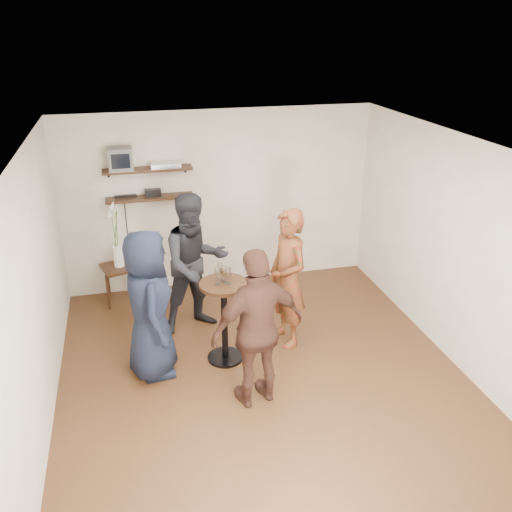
{
  "coord_description": "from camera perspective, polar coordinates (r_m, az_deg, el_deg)",
  "views": [
    {
      "loc": [
        -1.3,
        -4.94,
        3.73
      ],
      "look_at": [
        0.02,
        0.4,
        1.31
      ],
      "focal_mm": 38.0,
      "sensor_mm": 36.0,
      "label": 1
    }
  ],
  "objects": [
    {
      "name": "person_brown",
      "position": [
        5.49,
        0.21,
        -7.68
      ],
      "size": [
        1.09,
        0.65,
        1.73
      ],
      "primitive_type": "imported",
      "rotation": [
        0.0,
        0.0,
        3.37
      ],
      "color": "#3F241B",
      "rests_on": "room"
    },
    {
      "name": "radio",
      "position": [
        7.65,
        -10.8,
        6.55
      ],
      "size": [
        0.22,
        0.1,
        0.1
      ],
      "primitive_type": "cube",
      "color": "black",
      "rests_on": "shelf_lower"
    },
    {
      "name": "wine_glass_fr",
      "position": [
        6.01,
        -2.95,
        -1.78
      ],
      "size": [
        0.07,
        0.07,
        0.2
      ],
      "color": "silver",
      "rests_on": "drinks_table"
    },
    {
      "name": "side_table",
      "position": [
        7.83,
        -14.11,
        -1.63
      ],
      "size": [
        0.58,
        0.58,
        0.56
      ],
      "rotation": [
        0.0,
        0.0,
        0.31
      ],
      "color": "black",
      "rests_on": "room"
    },
    {
      "name": "wine_glass_fl",
      "position": [
        5.99,
        -4.1,
        -1.82
      ],
      "size": [
        0.07,
        0.07,
        0.21
      ],
      "color": "silver",
      "rests_on": "drinks_table"
    },
    {
      "name": "shelf_lower",
      "position": [
        7.67,
        -11.1,
        6.03
      ],
      "size": [
        1.2,
        0.25,
        0.04
      ],
      "primitive_type": "cube",
      "color": "black",
      "rests_on": "room"
    },
    {
      "name": "vase_lilies",
      "position": [
        7.67,
        -14.41,
        1.06
      ],
      "size": [
        0.19,
        0.2,
        0.98
      ],
      "rotation": [
        0.0,
        0.0,
        0.31
      ],
      "color": "white",
      "rests_on": "side_table"
    },
    {
      "name": "room",
      "position": [
        5.66,
        0.75,
        -1.67
      ],
      "size": [
        4.58,
        5.08,
        2.68
      ],
      "color": "#3F2314",
      "rests_on": "ground"
    },
    {
      "name": "wine_glass_br",
      "position": [
        6.04,
        -3.31,
        -1.66
      ],
      "size": [
        0.06,
        0.06,
        0.19
      ],
      "color": "silver",
      "rests_on": "drinks_table"
    },
    {
      "name": "crt_monitor",
      "position": [
        7.51,
        -14.08,
        9.9
      ],
      "size": [
        0.32,
        0.3,
        0.3
      ],
      "primitive_type": "cube",
      "color": "#59595B",
      "rests_on": "shelf_upper"
    },
    {
      "name": "dvd_deck",
      "position": [
        7.56,
        -9.51,
        9.43
      ],
      "size": [
        0.4,
        0.24,
        0.06
      ],
      "primitive_type": "cube",
      "color": "silver",
      "rests_on": "shelf_upper"
    },
    {
      "name": "shelf_upper",
      "position": [
        7.56,
        -11.34,
        8.92
      ],
      "size": [
        1.2,
        0.25,
        0.04
      ],
      "primitive_type": "cube",
      "color": "black",
      "rests_on": "room"
    },
    {
      "name": "drinks_table",
      "position": [
        6.25,
        -3.36,
        -5.8
      ],
      "size": [
        0.55,
        0.55,
        1.01
      ],
      "color": "black",
      "rests_on": "room"
    },
    {
      "name": "wine_glass_bl",
      "position": [
        6.08,
        -3.75,
        -1.42
      ],
      "size": [
        0.07,
        0.07,
        0.2
      ],
      "color": "silver",
      "rests_on": "drinks_table"
    },
    {
      "name": "person_dark",
      "position": [
        6.83,
        -6.42,
        -0.8
      ],
      "size": [
        1.02,
        0.88,
        1.81
      ],
      "primitive_type": "imported",
      "rotation": [
        0.0,
        0.0,
        0.25
      ],
      "color": "black",
      "rests_on": "room"
    },
    {
      "name": "person_plaid",
      "position": [
        6.5,
        3.33,
        -2.38
      ],
      "size": [
        0.56,
        0.72,
        1.74
      ],
      "primitive_type": "imported",
      "rotation": [
        0.0,
        0.0,
        -1.32
      ],
      "color": "#AE1319",
      "rests_on": "room"
    },
    {
      "name": "person_navy",
      "position": [
        6.03,
        -11.22,
        -5.1
      ],
      "size": [
        0.6,
        0.87,
        1.72
      ],
      "primitive_type": "imported",
      "rotation": [
        0.0,
        0.0,
        1.63
      ],
      "color": "black",
      "rests_on": "room"
    },
    {
      "name": "power_strip",
      "position": [
        7.7,
        -13.57,
        6.14
      ],
      "size": [
        0.3,
        0.05,
        0.03
      ],
      "primitive_type": "cube",
      "color": "black",
      "rests_on": "shelf_lower"
    }
  ]
}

